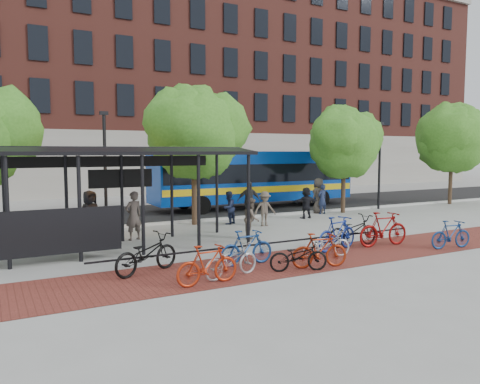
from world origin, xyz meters
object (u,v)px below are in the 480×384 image
tree_c (345,140)px  bike_5 (320,250)px  lamp_post_right (380,163)px  pedestrian_5 (306,203)px  tree_b (195,129)px  bike_9 (383,229)px  bike_0 (146,254)px  pedestrian_1 (134,216)px  bike_7 (337,233)px  tree_d (453,135)px  bike_6 (326,244)px  pedestrian_8 (252,218)px  bike_2 (231,260)px  bike_3 (246,248)px  pedestrian_6 (319,196)px  bus (254,175)px  bike_1 (207,265)px  pedestrian_0 (90,215)px  bike_8 (353,231)px  pedestrian_4 (249,201)px  pedestrian_3 (265,209)px  bike_11 (451,234)px  bike_4 (298,256)px  pedestrian_2 (229,208)px  lamp_post_left (105,167)px  bus_shelter (98,164)px

tree_c → bike_5: (-9.05, -9.38, -3.53)m
lamp_post_right → pedestrian_5: bearing=-169.5°
tree_b → bike_9: size_ratio=3.07×
bike_0 → pedestrian_1: size_ratio=1.13×
bike_7 → pedestrian_1: pedestrian_1 is taller
tree_d → pedestrian_1: size_ratio=3.45×
bike_6 → pedestrian_8: (-0.49, 4.02, 0.36)m
tree_d → pedestrian_1: bearing=-173.4°
tree_c → bike_2: bearing=-142.5°
bike_3 → pedestrian_6: bearing=-48.7°
bike_7 → pedestrian_6: (5.58, 8.19, 0.37)m
pedestrian_6 → bus: bearing=-77.7°
bike_1 → pedestrian_0: size_ratio=0.91×
bike_8 → bike_6: bearing=117.6°
bike_8 → pedestrian_4: 7.30m
bike_0 → pedestrian_3: pedestrian_3 is taller
bike_2 → bike_11: bike_11 is taller
bike_5 → tree_b: bearing=13.4°
bike_4 → pedestrian_2: pedestrian_2 is taller
bike_1 → pedestrian_0: bearing=7.1°
bike_1 → bike_3: (1.89, 1.32, 0.02)m
tree_b → bike_4: 10.27m
bike_2 → pedestrian_0: pedestrian_0 is taller
bike_3 → bike_1: bearing=124.0°
bike_8 → bike_11: size_ratio=1.28×
tree_b → lamp_post_left: tree_b is taller
bike_8 → pedestrian_5: bearing=-21.3°
bike_7 → bus: bearing=-29.7°
pedestrian_6 → bus_shelter: bearing=4.7°
bike_7 → pedestrian_5: size_ratio=1.25×
bus → bike_4: size_ratio=7.52×
pedestrian_3 → bus_shelter: bearing=-155.1°
lamp_post_right → bike_3: lamp_post_right is taller
bike_4 → bike_9: (4.77, 1.44, 0.19)m
bike_11 → bike_9: bearing=60.6°
tree_b → bike_9: tree_b is taller
bike_9 → pedestrian_3: size_ratio=1.32×
pedestrian_0 → tree_b: bearing=-5.1°
tree_b → bike_1: 10.85m
pedestrian_5 → pedestrian_4: bearing=-11.9°
bike_6 → pedestrian_5: bearing=-23.0°
bike_4 → pedestrian_0: size_ratio=0.88×
bike_4 → pedestrian_1: 7.49m
bike_2 → pedestrian_6: (10.40, 9.53, 0.50)m
bike_2 → bike_5: bearing=-109.1°
bike_0 → pedestrian_5: (10.46, 6.67, 0.24)m
tree_c → bus: size_ratio=0.47×
bus_shelter → lamp_post_right: bearing=13.4°
bike_0 → bike_7: 6.72m
pedestrian_6 → pedestrian_0: bearing=-4.5°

